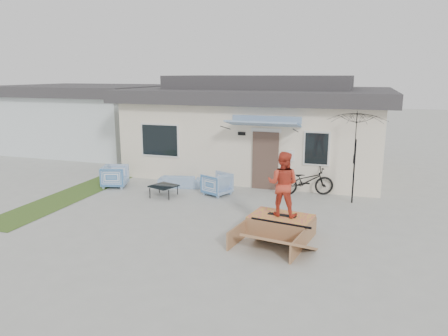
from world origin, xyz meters
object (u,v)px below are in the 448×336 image
(coffee_table, at_px, (164,191))
(bicycle, at_px, (306,178))
(armchair_left, at_px, (115,175))
(skater, at_px, (283,183))
(skate_ramp, at_px, (281,226))
(loveseat, at_px, (180,179))
(armchair_right, at_px, (217,183))
(skateboard, at_px, (282,215))
(patio_umbrella, at_px, (355,150))

(coffee_table, xyz_separation_m, bicycle, (4.61, 1.72, 0.42))
(armchair_left, xyz_separation_m, skater, (6.78, -2.82, 0.96))
(coffee_table, height_order, skate_ramp, skate_ramp)
(loveseat, distance_m, bicycle, 4.62)
(skater, bearing_deg, skate_ramp, 85.01)
(armchair_right, bearing_deg, loveseat, -85.32)
(armchair_left, height_order, armchair_right, armchair_left)
(loveseat, bearing_deg, bicycle, 172.66)
(loveseat, height_order, skateboard, loveseat)
(loveseat, xyz_separation_m, coffee_table, (-0.01, -1.34, -0.11))
(loveseat, distance_m, armchair_right, 1.75)
(skateboard, bearing_deg, armchair_left, 164.03)
(loveseat, height_order, skater, skater)
(bicycle, height_order, patio_umbrella, patio_umbrella)
(patio_umbrella, relative_size, skateboard, 3.17)
(coffee_table, distance_m, bicycle, 4.94)
(coffee_table, distance_m, skater, 5.17)
(patio_umbrella, bearing_deg, skate_ramp, -115.41)
(loveseat, distance_m, coffee_table, 1.35)
(armchair_left, relative_size, skateboard, 1.18)
(armchair_right, relative_size, skate_ramp, 0.41)
(armchair_left, distance_m, armchair_right, 3.95)
(coffee_table, relative_size, skate_ramp, 0.38)
(armchair_left, xyz_separation_m, patio_umbrella, (8.45, 0.67, 1.30))
(coffee_table, distance_m, skate_ramp, 5.04)
(bicycle, bearing_deg, armchair_right, 87.29)
(armchair_left, relative_size, coffee_table, 1.13)
(coffee_table, height_order, skateboard, skateboard)
(armchair_right, distance_m, skater, 4.25)
(loveseat, xyz_separation_m, skateboard, (4.49, -3.58, 0.24))
(armchair_right, xyz_separation_m, coffee_table, (-1.66, -0.77, -0.23))
(armchair_left, xyz_separation_m, bicycle, (6.89, 1.14, 0.17))
(armchair_right, relative_size, patio_umbrella, 0.35)
(armchair_left, relative_size, armchair_right, 1.05)
(loveseat, xyz_separation_m, patio_umbrella, (6.16, -0.09, 1.44))
(patio_umbrella, height_order, skate_ramp, patio_umbrella)
(bicycle, relative_size, skate_ramp, 0.92)
(armchair_left, height_order, bicycle, bicycle)
(loveseat, distance_m, skater, 5.84)
(loveseat, xyz_separation_m, skate_ramp, (4.48, -3.63, -0.05))
(skater, bearing_deg, loveseat, -34.35)
(armchair_left, relative_size, skate_ramp, 0.43)
(patio_umbrella, relative_size, skater, 1.42)
(bicycle, height_order, skater, skater)
(skater, bearing_deg, coffee_table, -22.21)
(loveseat, xyz_separation_m, armchair_left, (-2.29, -0.76, 0.14))
(skater, bearing_deg, bicycle, -87.35)
(loveseat, distance_m, patio_umbrella, 6.33)
(loveseat, height_order, bicycle, bicycle)
(loveseat, bearing_deg, skater, 129.36)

